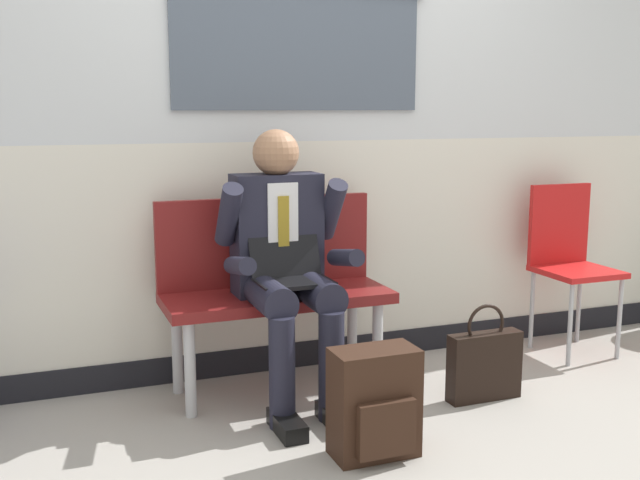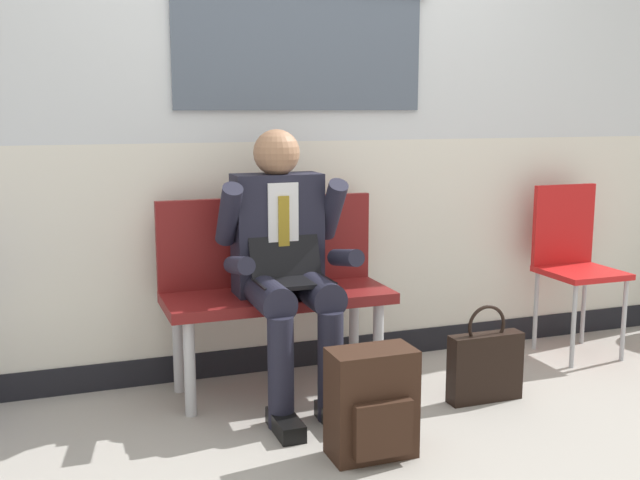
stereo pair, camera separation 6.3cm
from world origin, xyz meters
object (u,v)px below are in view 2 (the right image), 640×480
at_px(bench_with_person, 273,279).
at_px(folding_chair, 572,253).
at_px(person_seated, 286,260).
at_px(backpack, 372,405).
at_px(handbag, 485,365).

relative_size(bench_with_person, folding_chair, 1.15).
distance_m(person_seated, backpack, 0.80).
bearing_deg(bench_with_person, backpack, -80.59).
relative_size(handbag, folding_chair, 0.49).
bearing_deg(folding_chair, bench_with_person, 178.95).
distance_m(bench_with_person, folding_chair, 1.68).
bearing_deg(bench_with_person, folding_chair, -1.05).
bearing_deg(folding_chair, handbag, -150.02).
height_order(person_seated, backpack, person_seated).
bearing_deg(handbag, person_seated, 160.01).
xyz_separation_m(handbag, folding_chair, (0.83, 0.48, 0.38)).
xyz_separation_m(bench_with_person, handbag, (0.85, -0.51, -0.36)).
bearing_deg(handbag, folding_chair, 29.98).
bearing_deg(person_seated, handbag, -19.99).
xyz_separation_m(person_seated, folding_chair, (1.68, 0.17, -0.11)).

